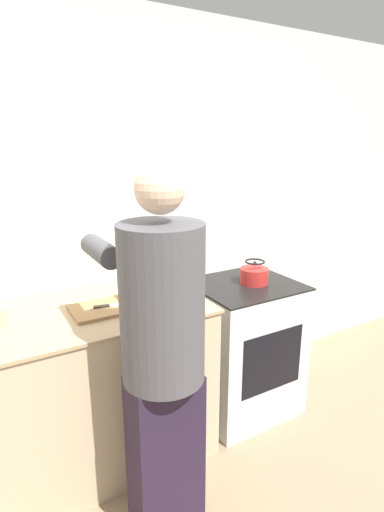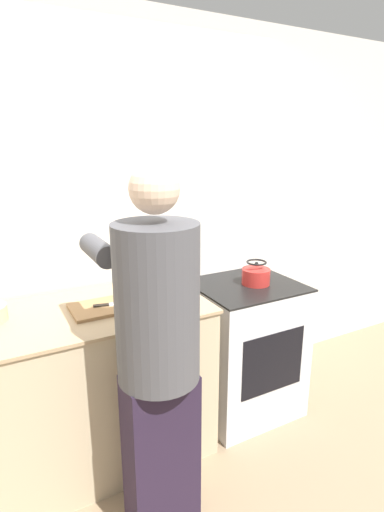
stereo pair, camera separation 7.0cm
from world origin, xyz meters
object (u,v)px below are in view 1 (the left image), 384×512
Objects in this scene: oven at (243,347)px; cutting_board at (106,308)px; person at (162,351)px; kettle at (254,274)px; knife at (113,305)px.

oven is 2.48× the size of cutting_board.
person reaches higher than cutting_board.
person is 4.67× the size of cutting_board.
cutting_board is 2.03× the size of kettle.
oven is at bearing 12.70° from knife.
person is at bearing -147.84° from oven.
kettle is (0.95, -0.03, 0.03)m from knife.
kettle is at bearing -2.29° from cutting_board.
knife is at bearing 92.37° from person.
cutting_board is at bearing 95.96° from person.
kettle is at bearing -22.08° from oven.
oven is 4.10× the size of knife.
knife is at bearing 178.31° from kettle.
kettle reaches higher than knife.
person reaches higher than kettle.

